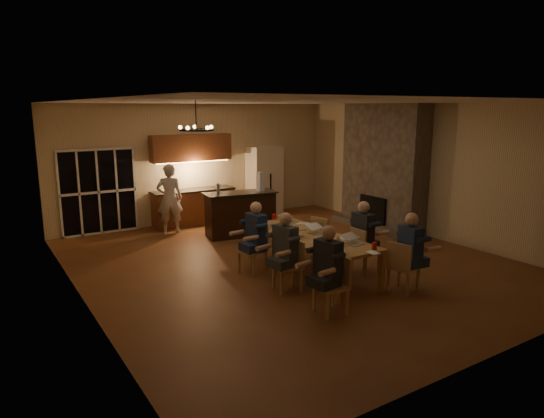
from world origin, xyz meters
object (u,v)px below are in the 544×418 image
Objects in this scene: person_right_near at (410,253)px; refrigerator at (264,181)px; plate_far at (304,224)px; bar_blender at (260,182)px; chandelier at (196,130)px; mug_mid at (297,226)px; laptop_a at (336,245)px; can_silver at (338,240)px; chair_left_mid at (287,266)px; chair_right_near at (404,266)px; chair_right_mid at (366,251)px; plate_left at (324,249)px; person_left_near at (328,270)px; laptop_c at (294,230)px; redcup_far at (274,217)px; chair_right_far at (325,237)px; person_left_mid at (285,252)px; bar_island at (240,214)px; redcup_mid at (277,231)px; laptop_f at (290,217)px; chair_left_far at (252,250)px; plate_near at (347,239)px; redcup_near at (374,246)px; laptop_d at (318,228)px; can_right at (320,226)px; bar_bottle at (218,188)px; laptop_e at (268,220)px; standing_person at (170,199)px; laptop_b at (355,238)px; mug_back at (268,226)px; mug_front at (323,238)px; can_cola at (263,219)px; person_right_mid at (362,237)px; dining_table at (309,254)px; chair_left_near at (331,286)px.

refrigerator is at bearing -2.31° from person_right_near.
plate_far is 2.35m from bar_blender.
chandelier is 3.02m from mug_mid.
can_silver is (0.37, 0.39, -0.05)m from laptop_a.
chair_left_mid is 1.00× the size of chair_right_near.
plate_left is (-1.25, -0.31, 0.31)m from chair_right_mid.
person_left_near is 4.31× the size of laptop_c.
redcup_far is (-1.86, -3.43, -0.19)m from refrigerator.
chair_right_far is at bearing -90.98° from laptop_a.
chair_left_mid is 0.25m from person_left_mid.
redcup_mid is (-0.70, -2.74, 0.27)m from bar_island.
chandelier reaches higher than person_left_near.
laptop_f is 3.20× the size of mug_mid.
redcup_mid is 1.29m from plate_left.
chair_left_far is 3.22× the size of plate_near.
redcup_near reaches higher than mug_mid.
chair_right_far reaches higher than plate_left.
can_right is at bearing 37.83° from laptop_d.
can_right is at bearing 136.18° from person_left_near.
person_right_near is 5.09m from bar_bottle.
laptop_d is (-0.69, -0.65, 0.42)m from chair_right_far.
laptop_d is at bearing 101.69° from laptop_e.
plate_near is (0.33, 0.13, -0.05)m from can_silver.
refrigerator is 2.25× the size of chair_right_mid.
standing_person is 3.36m from laptop_e.
laptop_d is at bearing 7.02° from chair_right_near.
laptop_b is 2.67× the size of redcup_far.
laptop_b is at bearing -68.46° from mug_back.
chair_right_far reaches higher than plate_far.
chair_left_far is at bearing 126.80° from can_silver.
can_cola is (-0.15, 1.85, 0.01)m from mug_front.
laptop_f is at bearing 17.57° from mug_back.
bar_blender is at bearing 79.99° from can_silver.
standing_person is 17.43× the size of mug_back.
can_cola and can_right have the same top height.
person_right_mid is 11.50× the size of can_cola.
can_cola is at bearing 119.13° from chair_left_far.
mug_front is 0.83× the size of redcup_mid.
chair_right_mid is 0.99m from laptop_d.
can_right is at bearing -87.95° from plate_far.
mug_back is at bearing 115.61° from dining_table.
chair_left_far is 2.78× the size of laptop_a.
plate_far is (-0.47, 1.34, 0.31)m from chair_right_mid.
can_right is at bearing -61.53° from can_cola.
laptop_b is at bearing 127.10° from laptop_c.
laptop_e is at bearing -58.23° from laptop_a.
laptop_c is (-0.58, 1.04, 0.00)m from laptop_b.
person_right_near reaches higher than plate_near.
bar_bottle is at bearing 147.73° from chair_left_far.
chair_left_near is 1.35m from can_silver.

